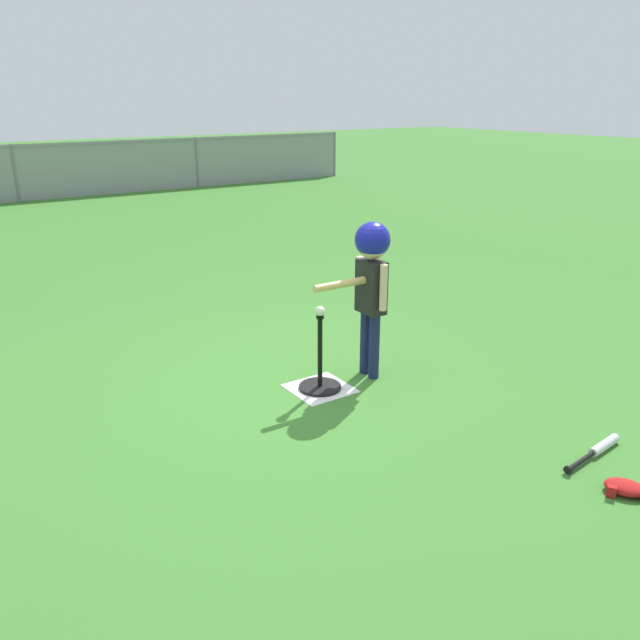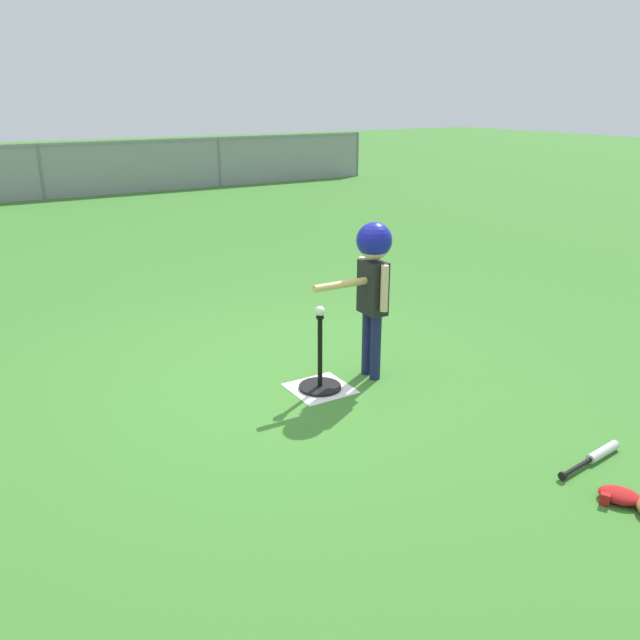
{
  "view_description": "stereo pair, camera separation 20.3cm",
  "coord_description": "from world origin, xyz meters",
  "views": [
    {
      "loc": [
        -2.36,
        -3.96,
        2.11
      ],
      "look_at": [
        0.13,
        -0.26,
        0.55
      ],
      "focal_mm": 36.4,
      "sensor_mm": 36.0,
      "label": 1
    },
    {
      "loc": [
        -2.19,
        -4.07,
        2.11
      ],
      "look_at": [
        0.13,
        -0.26,
        0.55
      ],
      "focal_mm": 36.4,
      "sensor_mm": 36.0,
      "label": 2
    }
  ],
  "objects": [
    {
      "name": "baseball_on_tee",
      "position": [
        0.13,
        -0.26,
        0.62
      ],
      "size": [
        0.07,
        0.07,
        0.07
      ],
      "primitive_type": "sphere",
      "color": "white",
      "rests_on": "batting_tee"
    },
    {
      "name": "ground_plane",
      "position": [
        0.0,
        0.0,
        0.0
      ],
      "size": [
        60.0,
        60.0,
        0.0
      ],
      "primitive_type": "plane",
      "color": "#3D7A2D"
    },
    {
      "name": "home_plate",
      "position": [
        0.13,
        -0.26,
        0.0
      ],
      "size": [
        0.44,
        0.44,
        0.01
      ],
      "primitive_type": "cube",
      "color": "white",
      "rests_on": "ground_plane"
    },
    {
      "name": "spare_bat_silver",
      "position": [
        1.05,
        -2.0,
        0.03
      ],
      "size": [
        0.59,
        0.12,
        0.06
      ],
      "color": "silver",
      "rests_on": "ground_plane"
    },
    {
      "name": "batter_child",
      "position": [
        0.58,
        -0.27,
        0.87
      ],
      "size": [
        0.64,
        0.35,
        1.22
      ],
      "color": "#191E4C",
      "rests_on": "ground_plane"
    },
    {
      "name": "glove_near_bats",
      "position": [
        0.78,
        -2.33,
        0.04
      ],
      "size": [
        0.25,
        0.27,
        0.07
      ],
      "color": "#B21919",
      "rests_on": "ground_plane"
    },
    {
      "name": "batting_tee",
      "position": [
        0.13,
        -0.26,
        0.09
      ],
      "size": [
        0.32,
        0.32,
        0.58
      ],
      "color": "black",
      "rests_on": "ground_plane"
    },
    {
      "name": "outfield_fence",
      "position": [
        0.0,
        10.73,
        0.62
      ],
      "size": [
        16.06,
        0.06,
        1.15
      ],
      "color": "slate",
      "rests_on": "ground_plane"
    }
  ]
}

